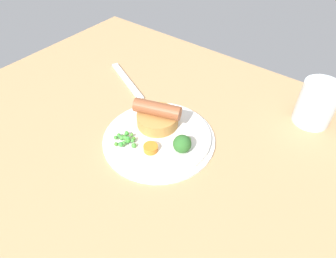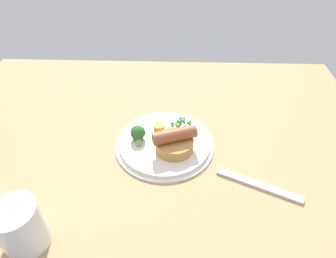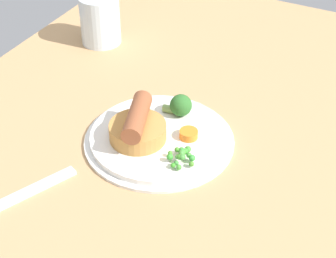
{
  "view_description": "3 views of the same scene",
  "coord_description": "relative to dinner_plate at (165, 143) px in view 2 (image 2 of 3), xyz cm",
  "views": [
    {
      "loc": [
        25.64,
        -33.28,
        47.77
      ],
      "look_at": [
        -0.8,
        1.19,
        6.76
      ],
      "focal_mm": 32.0,
      "sensor_mm": 36.0,
      "label": 1
    },
    {
      "loc": [
        -5.28,
        51.83,
        53.1
      ],
      "look_at": [
        -3.52,
        -0.34,
        7.25
      ],
      "focal_mm": 32.0,
      "sensor_mm": 36.0,
      "label": 2
    },
    {
      "loc": [
        -62.75,
        -31.72,
        58.32
      ],
      "look_at": [
        -2.66,
        -0.86,
        5.95
      ],
      "focal_mm": 60.0,
      "sensor_mm": 36.0,
      "label": 3
    }
  ],
  "objects": [
    {
      "name": "dining_table",
      "position": [
        2.75,
        -0.63,
        -2.07
      ],
      "size": [
        110.0,
        80.0,
        3.0
      ],
      "primitive_type": "cube",
      "color": "tan",
      "rests_on": "ground"
    },
    {
      "name": "drinking_glass",
      "position": [
        23.08,
        25.33,
        4.29
      ],
      "size": [
        7.89,
        7.89,
        9.72
      ],
      "primitive_type": "cylinder",
      "color": "silver",
      "rests_on": "dining_table"
    },
    {
      "name": "sausage_pudding",
      "position": [
        -2.31,
        2.46,
        3.0
      ],
      "size": [
        10.31,
        8.77,
        5.59
      ],
      "rotation": [
        0.0,
        0.0,
        3.47
      ],
      "color": "#BC8442",
      "rests_on": "dinner_plate"
    },
    {
      "name": "dinner_plate",
      "position": [
        0.0,
        0.0,
        0.0
      ],
      "size": [
        23.44,
        23.44,
        1.4
      ],
      "color": "silver",
      "rests_on": "dining_table"
    },
    {
      "name": "broccoli_floret_near",
      "position": [
        6.27,
        -0.73,
        2.56
      ],
      "size": [
        3.61,
        5.1,
        3.61
      ],
      "rotation": [
        0.0,
        0.0,
        4.86
      ],
      "color": "#2D6628",
      "rests_on": "dinner_plate"
    },
    {
      "name": "carrot_slice_1",
      "position": [
        1.46,
        -4.35,
        1.46
      ],
      "size": [
        3.03,
        3.03,
        1.25
      ],
      "primitive_type": "cylinder",
      "rotation": [
        0.0,
        0.0,
        4.65
      ],
      "color": "orange",
      "rests_on": "dinner_plate"
    },
    {
      "name": "fork",
      "position": [
        -20.08,
        11.58,
        -0.27
      ],
      "size": [
        17.05,
        8.9,
        0.6
      ],
      "primitive_type": "cube",
      "rotation": [
        0.0,
        0.0,
        -0.43
      ],
      "color": "silver",
      "rests_on": "dining_table"
    },
    {
      "name": "pea_pile",
      "position": [
        -3.89,
        -5.81,
        1.82
      ],
      "size": [
        5.26,
        4.55,
        1.82
      ],
      "color": "#418D33",
      "rests_on": "dinner_plate"
    }
  ]
}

